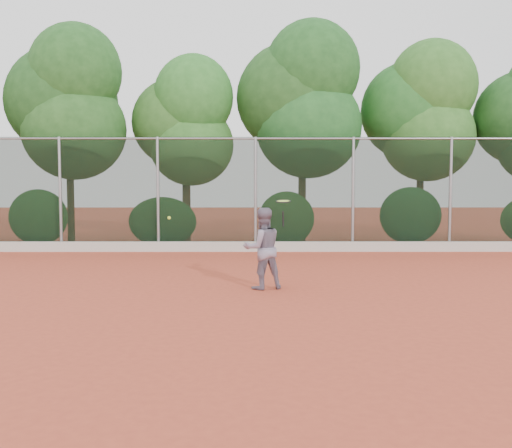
{
  "coord_description": "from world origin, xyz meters",
  "views": [
    {
      "loc": [
        -0.03,
        -10.53,
        2.06
      ],
      "look_at": [
        0.0,
        1.0,
        1.25
      ],
      "focal_mm": 40.0,
      "sensor_mm": 36.0,
      "label": 1
    }
  ],
  "objects": [
    {
      "name": "concrete_curb",
      "position": [
        0.0,
        6.82,
        0.15
      ],
      "size": [
        24.0,
        0.2,
        0.3
      ],
      "primitive_type": "cube",
      "color": "#B9B6AB",
      "rests_on": "ground"
    },
    {
      "name": "foliage_backdrop",
      "position": [
        -0.55,
        8.98,
        4.4
      ],
      "size": [
        23.7,
        3.63,
        7.55
      ],
      "color": "#3B2416",
      "rests_on": "ground"
    },
    {
      "name": "ground",
      "position": [
        0.0,
        0.0,
        0.0
      ],
      "size": [
        80.0,
        80.0,
        0.0
      ],
      "primitive_type": "plane",
      "color": "#BC452C",
      "rests_on": "ground"
    },
    {
      "name": "tennis_racket",
      "position": [
        0.53,
        0.55,
        1.69
      ],
      "size": [
        0.36,
        0.36,
        0.54
      ],
      "color": "black",
      "rests_on": "ground"
    },
    {
      "name": "chainlink_fence",
      "position": [
        -0.0,
        7.0,
        1.86
      ],
      "size": [
        24.09,
        0.09,
        3.5
      ],
      "color": "black",
      "rests_on": "ground"
    },
    {
      "name": "tennis_ball_in_flight",
      "position": [
        -1.78,
        1.14,
        1.37
      ],
      "size": [
        0.07,
        0.07,
        0.07
      ],
      "color": "#D8F637",
      "rests_on": "ground"
    },
    {
      "name": "tennis_player",
      "position": [
        0.13,
        0.58,
        0.8
      ],
      "size": [
        0.93,
        0.82,
        1.6
      ],
      "primitive_type": "imported",
      "rotation": [
        0.0,
        0.0,
        3.46
      ],
      "color": "slate",
      "rests_on": "ground"
    }
  ]
}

